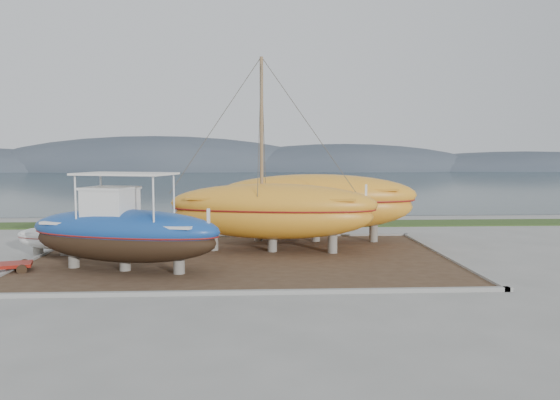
{
  "coord_description": "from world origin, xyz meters",
  "views": [
    {
      "loc": [
        0.44,
        -19.93,
        4.73
      ],
      "look_at": [
        1.68,
        4.0,
        2.63
      ],
      "focal_mm": 35.0,
      "sensor_mm": 36.0,
      "label": 1
    }
  ],
  "objects_px": {
    "blue_caique": "(124,222)",
    "red_trailer": "(8,268)",
    "orange_sailboat": "(272,156)",
    "white_dinghy": "(65,241)",
    "orange_bare_hull": "(316,209)"
  },
  "relations": [
    {
      "from": "orange_sailboat",
      "to": "red_trailer",
      "type": "xyz_separation_m",
      "value": [
        -10.57,
        -3.69,
        -4.4
      ]
    },
    {
      "from": "white_dinghy",
      "to": "orange_bare_hull",
      "type": "relative_size",
      "value": 0.41
    },
    {
      "from": "blue_caique",
      "to": "orange_bare_hull",
      "type": "relative_size",
      "value": 0.77
    },
    {
      "from": "blue_caique",
      "to": "orange_sailboat",
      "type": "distance_m",
      "value": 7.56
    },
    {
      "from": "orange_sailboat",
      "to": "red_trailer",
      "type": "bearing_deg",
      "value": -151.05
    },
    {
      "from": "white_dinghy",
      "to": "orange_sailboat",
      "type": "relative_size",
      "value": 0.44
    },
    {
      "from": "blue_caique",
      "to": "red_trailer",
      "type": "distance_m",
      "value": 4.93
    },
    {
      "from": "blue_caique",
      "to": "white_dinghy",
      "type": "bearing_deg",
      "value": 152.75
    },
    {
      "from": "orange_bare_hull",
      "to": "red_trailer",
      "type": "height_order",
      "value": "orange_bare_hull"
    },
    {
      "from": "red_trailer",
      "to": "orange_bare_hull",
      "type": "bearing_deg",
      "value": 9.98
    },
    {
      "from": "orange_sailboat",
      "to": "red_trailer",
      "type": "height_order",
      "value": "orange_sailboat"
    },
    {
      "from": "orange_sailboat",
      "to": "red_trailer",
      "type": "distance_m",
      "value": 12.03
    },
    {
      "from": "blue_caique",
      "to": "orange_bare_hull",
      "type": "bearing_deg",
      "value": 55.93
    },
    {
      "from": "orange_sailboat",
      "to": "white_dinghy",
      "type": "bearing_deg",
      "value": -167.82
    },
    {
      "from": "blue_caique",
      "to": "red_trailer",
      "type": "relative_size",
      "value": 3.13
    }
  ]
}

